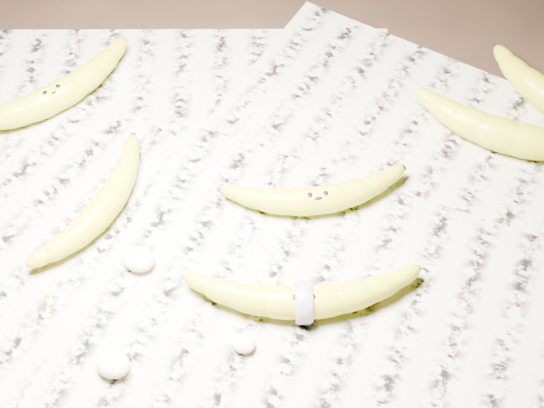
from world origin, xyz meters
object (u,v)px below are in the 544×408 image
(banana_upper_a, at_px, (515,136))
(banana_taped, at_px, (303,301))
(banana_left_a, at_px, (53,96))
(banana_left_b, at_px, (104,206))
(banana_center, at_px, (317,198))

(banana_upper_a, bearing_deg, banana_taped, -120.66)
(banana_left_a, relative_size, banana_left_b, 1.24)
(banana_center, distance_m, banana_upper_a, 0.25)
(banana_left_a, height_order, banana_left_b, banana_left_a)
(banana_center, height_order, banana_taped, banana_taped)
(banana_center, bearing_deg, banana_left_a, 146.83)
(banana_left_b, bearing_deg, banana_left_a, 55.11)
(banana_center, bearing_deg, banana_taped, -105.75)
(banana_left_a, bearing_deg, banana_left_b, -100.49)
(banana_left_b, height_order, banana_taped, banana_taped)
(banana_left_b, relative_size, banana_taped, 0.79)
(banana_left_a, xyz_separation_m, banana_taped, (0.38, -0.16, -0.00))
(banana_center, distance_m, banana_taped, 0.13)
(banana_left_b, distance_m, banana_center, 0.24)
(banana_left_a, relative_size, banana_taped, 0.98)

